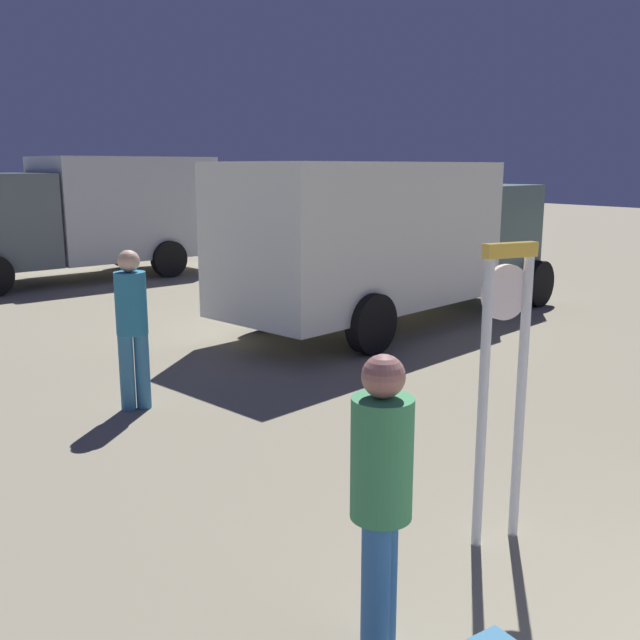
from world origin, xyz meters
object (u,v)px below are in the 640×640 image
Objects in this scene: standing_clock at (503,365)px; person_distant at (132,322)px; box_truck_far at (94,212)px; box_truck_near at (389,236)px; person_near_clock at (381,494)px.

standing_clock is 4.47m from person_distant.
box_truck_far reaches higher than person_distant.
box_truck_near is 1.12× the size of box_truck_far.
person_distant is (0.34, 4.84, 0.03)m from person_near_clock.
person_distant reaches higher than person_near_clock.
standing_clock is at bearing -123.13° from box_truck_near.
box_truck_near is (4.07, 6.24, 0.20)m from standing_clock.
standing_clock reaches higher than person_near_clock.
person_distant is at bearing -104.79° from box_truck_far.
person_distant is 10.51m from box_truck_far.
box_truck_far reaches higher than box_truck_near.
person_near_clock is at bearing -101.40° from box_truck_far.
box_truck_far is at bearing 107.34° from box_truck_near.
standing_clock is at bearing -95.95° from box_truck_far.
person_near_clock is 0.24× the size of box_truck_near.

